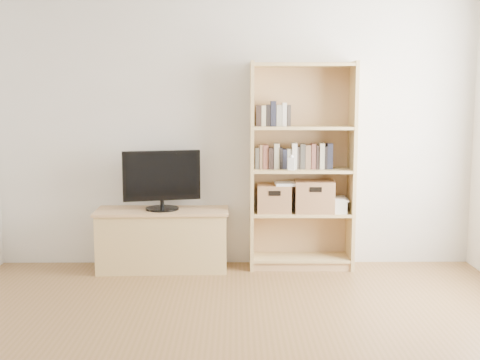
{
  "coord_description": "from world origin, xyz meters",
  "views": [
    {
      "loc": [
        -0.01,
        -3.18,
        1.59
      ],
      "look_at": [
        0.04,
        1.9,
        0.89
      ],
      "focal_mm": 45.0,
      "sensor_mm": 36.0,
      "label": 1
    }
  ],
  "objects_px": {
    "laptop": "(292,184)",
    "basket_left": "(274,198)",
    "bookshelf": "(302,167)",
    "basket_right": "(314,196)",
    "baby_monitor": "(291,164)",
    "tv_stand": "(163,241)",
    "television": "(162,180)"
  },
  "relations": [
    {
      "from": "laptop",
      "to": "basket_left",
      "type": "bearing_deg",
      "value": 172.73
    },
    {
      "from": "bookshelf",
      "to": "basket_right",
      "type": "height_order",
      "value": "bookshelf"
    },
    {
      "from": "baby_monitor",
      "to": "laptop",
      "type": "bearing_deg",
      "value": 94.9
    },
    {
      "from": "bookshelf",
      "to": "laptop",
      "type": "xyz_separation_m",
      "value": [
        -0.1,
        -0.02,
        -0.16
      ]
    },
    {
      "from": "tv_stand",
      "to": "basket_right",
      "type": "distance_m",
      "value": 1.47
    },
    {
      "from": "tv_stand",
      "to": "baby_monitor",
      "type": "height_order",
      "value": "baby_monitor"
    },
    {
      "from": "basket_right",
      "to": "basket_left",
      "type": "bearing_deg",
      "value": -178.18
    },
    {
      "from": "baby_monitor",
      "to": "laptop",
      "type": "height_order",
      "value": "baby_monitor"
    },
    {
      "from": "baby_monitor",
      "to": "basket_left",
      "type": "relative_size",
      "value": 0.37
    },
    {
      "from": "basket_right",
      "to": "laptop",
      "type": "xyz_separation_m",
      "value": [
        -0.21,
        -0.01,
        0.12
      ]
    },
    {
      "from": "bookshelf",
      "to": "laptop",
      "type": "relative_size",
      "value": 6.23
    },
    {
      "from": "baby_monitor",
      "to": "basket_right",
      "type": "distance_m",
      "value": 0.4
    },
    {
      "from": "bookshelf",
      "to": "television",
      "type": "bearing_deg",
      "value": -177.19
    },
    {
      "from": "television",
      "to": "basket_right",
      "type": "bearing_deg",
      "value": -11.84
    },
    {
      "from": "tv_stand",
      "to": "television",
      "type": "relative_size",
      "value": 1.66
    },
    {
      "from": "television",
      "to": "basket_right",
      "type": "xyz_separation_m",
      "value": [
        1.41,
        0.04,
        -0.16
      ]
    },
    {
      "from": "basket_right",
      "to": "laptop",
      "type": "distance_m",
      "value": 0.24
    },
    {
      "from": "television",
      "to": "baby_monitor",
      "type": "distance_m",
      "value": 1.19
    },
    {
      "from": "basket_left",
      "to": "tv_stand",
      "type": "bearing_deg",
      "value": -175.76
    },
    {
      "from": "television",
      "to": "baby_monitor",
      "type": "relative_size",
      "value": 6.16
    },
    {
      "from": "laptop",
      "to": "basket_right",
      "type": "bearing_deg",
      "value": 0.28
    },
    {
      "from": "baby_monitor",
      "to": "basket_left",
      "type": "bearing_deg",
      "value": 157.77
    },
    {
      "from": "tv_stand",
      "to": "television",
      "type": "height_order",
      "value": "television"
    },
    {
      "from": "basket_right",
      "to": "baby_monitor",
      "type": "bearing_deg",
      "value": -153.84
    },
    {
      "from": "tv_stand",
      "to": "laptop",
      "type": "relative_size",
      "value": 3.83
    },
    {
      "from": "bookshelf",
      "to": "basket_right",
      "type": "bearing_deg",
      "value": -2.6
    },
    {
      "from": "bookshelf",
      "to": "basket_left",
      "type": "distance_m",
      "value": 0.39
    },
    {
      "from": "tv_stand",
      "to": "television",
      "type": "bearing_deg",
      "value": 0.0
    },
    {
      "from": "bookshelf",
      "to": "television",
      "type": "height_order",
      "value": "bookshelf"
    },
    {
      "from": "television",
      "to": "basket_left",
      "type": "xyz_separation_m",
      "value": [
        1.04,
        0.05,
        -0.18
      ]
    },
    {
      "from": "bookshelf",
      "to": "basket_left",
      "type": "height_order",
      "value": "bookshelf"
    },
    {
      "from": "basket_left",
      "to": "television",
      "type": "bearing_deg",
      "value": -175.76
    }
  ]
}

